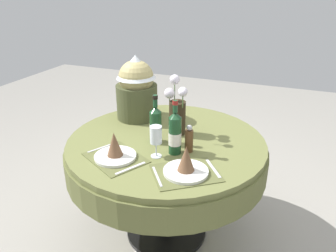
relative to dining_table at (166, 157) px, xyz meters
name	(u,v)px	position (x,y,z in m)	size (l,w,h in m)	color
ground	(166,231)	(0.00, 0.00, -0.62)	(8.00, 8.00, 0.00)	#9E998E
dining_table	(166,157)	(0.00, 0.00, 0.00)	(1.29, 1.29, 0.75)	olive
place_setting_left	(115,151)	(-0.18, -0.33, 0.18)	(0.42, 0.39, 0.16)	brown
place_setting_right	(186,166)	(0.25, -0.34, 0.18)	(0.43, 0.41, 0.16)	brown
flower_vase	(177,111)	(0.03, 0.11, 0.29)	(0.17, 0.16, 0.39)	#332819
wine_bottle_left	(175,133)	(0.11, -0.15, 0.26)	(0.08, 0.08, 0.33)	#194223
wine_bottle_centre	(156,125)	(-0.05, -0.06, 0.25)	(0.08, 0.08, 0.31)	#194223
wine_glass_right	(156,136)	(0.03, -0.23, 0.26)	(0.07, 0.07, 0.19)	silver
pepper_mill	(189,140)	(0.18, -0.10, 0.21)	(0.05, 0.05, 0.17)	brown
gift_tub_back_left	(136,85)	(-0.33, 0.27, 0.37)	(0.30, 0.30, 0.46)	#474C2D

